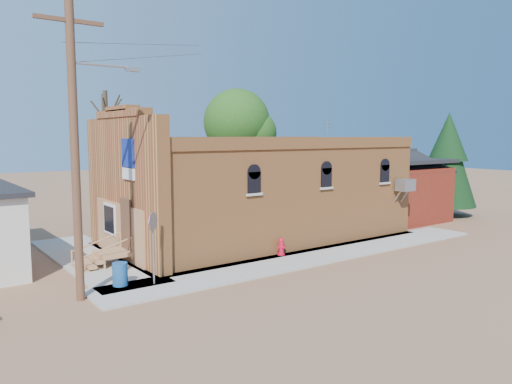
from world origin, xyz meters
TOP-DOWN VIEW (x-y plane):
  - ground at (0.00, 0.00)m, footprint 120.00×120.00m
  - sidewalk_south at (1.50, 0.90)m, footprint 19.00×2.20m
  - sidewalk_west at (-6.30, 6.00)m, footprint 2.60×10.00m
  - brick_bar at (1.64, 5.49)m, footprint 16.40×7.97m
  - red_shed at (11.50, 5.50)m, footprint 5.40×6.40m
  - utility_pole at (-8.14, 1.20)m, footprint 3.12×0.26m
  - tree_bare_near at (-3.00, 13.00)m, footprint 2.80×2.80m
  - tree_leafy at (6.00, 13.50)m, footprint 4.40×4.40m
  - evergreen_tree at (15.50, 4.00)m, footprint 3.60×3.60m
  - fire_hydrant at (0.29, 1.80)m, footprint 0.43×0.42m
  - stop_sign at (-5.75, 1.20)m, footprint 0.53×0.50m
  - trash_barrel at (-6.74, 1.69)m, footprint 0.53×0.53m

SIDE VIEW (x-z plane):
  - ground at x=0.00m, z-range 0.00..0.00m
  - sidewalk_south at x=1.50m, z-range 0.00..0.08m
  - sidewalk_west at x=-6.30m, z-range 0.00..0.08m
  - fire_hydrant at x=0.29m, z-range 0.08..0.81m
  - trash_barrel at x=-6.74m, z-range 0.08..0.85m
  - stop_sign at x=-5.75m, z-range 0.75..3.22m
  - red_shed at x=11.50m, z-range 0.12..4.42m
  - brick_bar at x=1.64m, z-range -0.81..5.49m
  - evergreen_tree at x=15.50m, z-range 0.46..6.96m
  - utility_pole at x=-8.14m, z-range 0.27..9.27m
  - tree_leafy at x=6.00m, z-range 1.86..10.01m
  - tree_bare_near at x=-3.00m, z-range 2.14..9.79m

